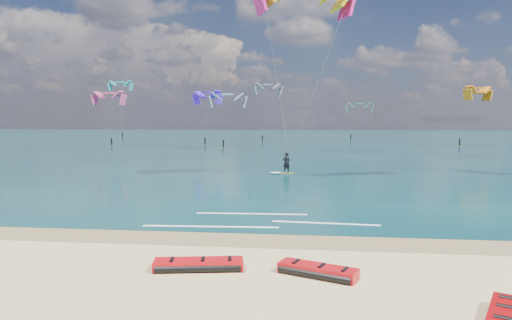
# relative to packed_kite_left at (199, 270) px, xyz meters

# --- Properties ---
(ground) EXTENTS (320.00, 320.00, 0.00)m
(ground) POSITION_rel_packed_kite_left_xyz_m (-0.43, 40.95, 0.00)
(ground) COLOR tan
(ground) RESTS_ON ground
(wet_sand_strip) EXTENTS (320.00, 2.40, 0.01)m
(wet_sand_strip) POSITION_rel_packed_kite_left_xyz_m (-0.43, 3.95, 0.00)
(wet_sand_strip) COLOR olive
(wet_sand_strip) RESTS_ON ground
(sea) EXTENTS (320.00, 200.00, 0.04)m
(sea) POSITION_rel_packed_kite_left_xyz_m (-0.43, 104.95, 0.02)
(sea) COLOR #0A2F38
(sea) RESTS_ON ground
(packed_kite_left) EXTENTS (3.33, 1.62, 0.40)m
(packed_kite_left) POSITION_rel_packed_kite_left_xyz_m (0.00, 0.00, 0.00)
(packed_kite_left) COLOR red
(packed_kite_left) RESTS_ON ground
(packed_kite_mid) EXTENTS (2.97, 2.07, 0.40)m
(packed_kite_mid) POSITION_rel_packed_kite_left_xyz_m (3.97, -0.17, 0.00)
(packed_kite_mid) COLOR red
(packed_kite_mid) RESTS_ON ground
(kitesurfer_main) EXTENTS (8.48, 7.79, 17.01)m
(kitesurfer_main) POSITION_rel_packed_kite_left_xyz_m (2.55, 24.88, 9.02)
(kitesurfer_main) COLOR yellow
(kitesurfer_main) RESTS_ON sea
(shoreline_foam) EXTENTS (11.18, 3.62, 0.01)m
(shoreline_foam) POSITION_rel_packed_kite_left_xyz_m (1.24, 7.38, 0.04)
(shoreline_foam) COLOR white
(shoreline_foam) RESTS_ON ground
(distant_kites) EXTENTS (84.14, 41.54, 14.65)m
(distant_kites) POSITION_rel_packed_kite_left_xyz_m (-10.33, 79.24, 5.57)
(distant_kites) COLOR #5A1FEF
(distant_kites) RESTS_ON ground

